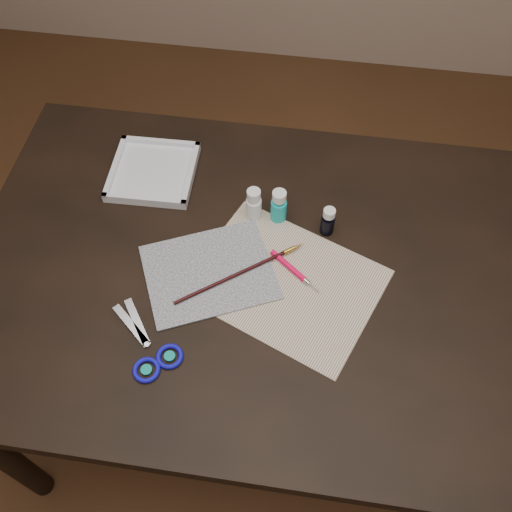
# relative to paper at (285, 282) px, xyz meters

# --- Properties ---
(ground) EXTENTS (3.50, 3.50, 0.02)m
(ground) POSITION_rel_paper_xyz_m (-0.07, 0.03, -0.76)
(ground) COLOR #422614
(ground) RESTS_ON ground
(table) EXTENTS (1.30, 0.90, 0.75)m
(table) POSITION_rel_paper_xyz_m (-0.07, 0.03, -0.38)
(table) COLOR black
(table) RESTS_ON ground
(paper) EXTENTS (0.47, 0.42, 0.00)m
(paper) POSITION_rel_paper_xyz_m (0.00, 0.00, 0.00)
(paper) COLOR silver
(paper) RESTS_ON table
(canvas) EXTENTS (0.34, 0.32, 0.00)m
(canvas) POSITION_rel_paper_xyz_m (-0.17, -0.00, 0.00)
(canvas) COLOR black
(canvas) RESTS_ON paper
(paint_bottle_white) EXTENTS (0.05, 0.05, 0.09)m
(paint_bottle_white) POSITION_rel_paper_xyz_m (-0.10, 0.17, 0.04)
(paint_bottle_white) COLOR white
(paint_bottle_white) RESTS_ON table
(paint_bottle_cyan) EXTENTS (0.05, 0.05, 0.09)m
(paint_bottle_cyan) POSITION_rel_paper_xyz_m (-0.04, 0.17, 0.04)
(paint_bottle_cyan) COLOR #18BCBE
(paint_bottle_cyan) RESTS_ON table
(paint_bottle_navy) EXTENTS (0.04, 0.04, 0.08)m
(paint_bottle_navy) POSITION_rel_paper_xyz_m (0.08, 0.15, 0.04)
(paint_bottle_navy) COLOR black
(paint_bottle_navy) RESTS_ON table
(paintbrush) EXTENTS (0.26, 0.20, 0.01)m
(paintbrush) POSITION_rel_paper_xyz_m (-0.10, 0.01, 0.01)
(paintbrush) COLOR black
(paintbrush) RESTS_ON canvas
(craft_knife) EXTENTS (0.13, 0.10, 0.01)m
(craft_knife) POSITION_rel_paper_xyz_m (0.02, 0.02, 0.01)
(craft_knife) COLOR #F7084A
(craft_knife) RESTS_ON paper
(scissors) EXTENTS (0.23, 0.22, 0.01)m
(scissors) POSITION_rel_paper_xyz_m (-0.28, -0.18, 0.00)
(scissors) COLOR silver
(scissors) RESTS_ON table
(palette_tray) EXTENTS (0.21, 0.21, 0.02)m
(palette_tray) POSITION_rel_paper_xyz_m (-0.36, 0.26, 0.01)
(palette_tray) COLOR white
(palette_tray) RESTS_ON table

